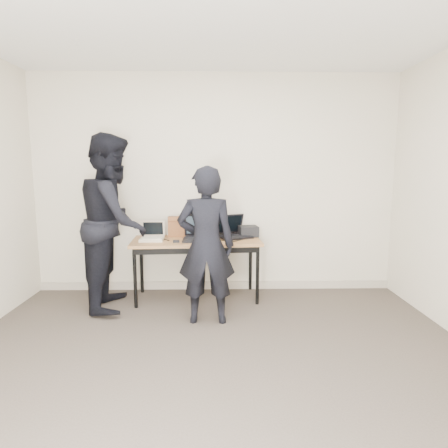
{
  "coord_description": "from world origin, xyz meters",
  "views": [
    {
      "loc": [
        0.02,
        -2.44,
        1.57
      ],
      "look_at": [
        0.1,
        1.6,
        0.95
      ],
      "focal_mm": 30.0,
      "sensor_mm": 36.0,
      "label": 1
    }
  ],
  "objects_px": {
    "laptop_center": "(200,234)",
    "person_typist": "(206,246)",
    "laptop_beige": "(152,237)",
    "equipment_box": "(248,231)",
    "laptop_right": "(233,232)",
    "leather_satchel": "(183,226)",
    "person_observer": "(114,222)",
    "desk": "(197,245)"
  },
  "relations": [
    {
      "from": "desk",
      "to": "laptop_beige",
      "type": "relative_size",
      "value": 5.65
    },
    {
      "from": "laptop_center",
      "to": "person_typist",
      "type": "height_order",
      "value": "person_typist"
    },
    {
      "from": "desk",
      "to": "person_typist",
      "type": "bearing_deg",
      "value": -82.45
    },
    {
      "from": "laptop_beige",
      "to": "laptop_right",
      "type": "bearing_deg",
      "value": 9.45
    },
    {
      "from": "person_typist",
      "to": "desk",
      "type": "bearing_deg",
      "value": -79.15
    },
    {
      "from": "laptop_right",
      "to": "person_typist",
      "type": "distance_m",
      "value": 0.89
    },
    {
      "from": "person_observer",
      "to": "leather_satchel",
      "type": "bearing_deg",
      "value": -65.03
    },
    {
      "from": "desk",
      "to": "laptop_right",
      "type": "xyz_separation_m",
      "value": [
        0.44,
        0.15,
        0.12
      ]
    },
    {
      "from": "person_typist",
      "to": "laptop_center",
      "type": "bearing_deg",
      "value": -82.11
    },
    {
      "from": "person_typist",
      "to": "leather_satchel",
      "type": "bearing_deg",
      "value": -71.22
    },
    {
      "from": "person_typist",
      "to": "person_observer",
      "type": "distance_m",
      "value": 1.16
    },
    {
      "from": "desk",
      "to": "person_typist",
      "type": "xyz_separation_m",
      "value": [
        0.13,
        -0.68,
        0.13
      ]
    },
    {
      "from": "laptop_right",
      "to": "person_typist",
      "type": "bearing_deg",
      "value": -134.65
    },
    {
      "from": "person_observer",
      "to": "equipment_box",
      "type": "bearing_deg",
      "value": -81.04
    },
    {
      "from": "laptop_beige",
      "to": "leather_satchel",
      "type": "bearing_deg",
      "value": 35.84
    },
    {
      "from": "desk",
      "to": "person_observer",
      "type": "xyz_separation_m",
      "value": [
        -0.91,
        -0.19,
        0.3
      ]
    },
    {
      "from": "person_observer",
      "to": "desk",
      "type": "bearing_deg",
      "value": -83.05
    },
    {
      "from": "desk",
      "to": "equipment_box",
      "type": "bearing_deg",
      "value": 13.36
    },
    {
      "from": "laptop_right",
      "to": "person_observer",
      "type": "bearing_deg",
      "value": 169.81
    },
    {
      "from": "desk",
      "to": "laptop_center",
      "type": "xyz_separation_m",
      "value": [
        0.04,
        -0.0,
        0.12
      ]
    },
    {
      "from": "laptop_right",
      "to": "leather_satchel",
      "type": "bearing_deg",
      "value": 148.33
    },
    {
      "from": "equipment_box",
      "to": "person_observer",
      "type": "distance_m",
      "value": 1.6
    },
    {
      "from": "laptop_center",
      "to": "laptop_beige",
      "type": "bearing_deg",
      "value": -177.78
    },
    {
      "from": "laptop_beige",
      "to": "laptop_center",
      "type": "distance_m",
      "value": 0.55
    },
    {
      "from": "laptop_right",
      "to": "equipment_box",
      "type": "distance_m",
      "value": 0.2
    },
    {
      "from": "laptop_center",
      "to": "person_observer",
      "type": "xyz_separation_m",
      "value": [
        -0.94,
        -0.19,
        0.18
      ]
    },
    {
      "from": "laptop_right",
      "to": "leather_satchel",
      "type": "relative_size",
      "value": 1.28
    },
    {
      "from": "equipment_box",
      "to": "person_observer",
      "type": "height_order",
      "value": "person_observer"
    },
    {
      "from": "laptop_beige",
      "to": "person_typist",
      "type": "height_order",
      "value": "person_typist"
    },
    {
      "from": "desk",
      "to": "person_observer",
      "type": "distance_m",
      "value": 0.98
    },
    {
      "from": "person_typist",
      "to": "person_observer",
      "type": "bearing_deg",
      "value": -25.31
    },
    {
      "from": "leather_satchel",
      "to": "person_observer",
      "type": "bearing_deg",
      "value": -155.22
    },
    {
      "from": "laptop_center",
      "to": "leather_satchel",
      "type": "bearing_deg",
      "value": 133.38
    },
    {
      "from": "laptop_center",
      "to": "person_observer",
      "type": "height_order",
      "value": "person_observer"
    },
    {
      "from": "laptop_beige",
      "to": "equipment_box",
      "type": "distance_m",
      "value": 1.17
    },
    {
      "from": "laptop_center",
      "to": "laptop_right",
      "type": "height_order",
      "value": "laptop_center"
    },
    {
      "from": "leather_satchel",
      "to": "laptop_center",
      "type": "bearing_deg",
      "value": -52.31
    },
    {
      "from": "laptop_beige",
      "to": "laptop_right",
      "type": "xyz_separation_m",
      "value": [
        0.95,
        0.17,
        0.02
      ]
    },
    {
      "from": "desk",
      "to": "person_typist",
      "type": "relative_size",
      "value": 0.97
    },
    {
      "from": "laptop_beige",
      "to": "laptop_right",
      "type": "distance_m",
      "value": 0.97
    },
    {
      "from": "laptop_right",
      "to": "equipment_box",
      "type": "height_order",
      "value": "laptop_right"
    },
    {
      "from": "desk",
      "to": "equipment_box",
      "type": "relative_size",
      "value": 6.86
    }
  ]
}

